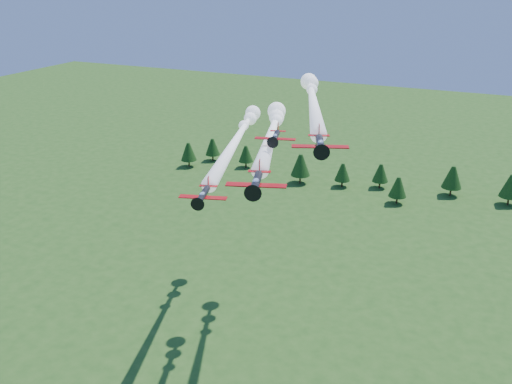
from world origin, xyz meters
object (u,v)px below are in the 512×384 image
at_px(plane_lead, 272,131).
at_px(plane_right, 313,98).
at_px(plane_slot, 275,136).
at_px(plane_left, 238,137).

xyz_separation_m(plane_lead, plane_right, (3.09, 13.03, 3.67)).
xyz_separation_m(plane_lead, plane_slot, (4.96, -10.66, 2.43)).
distance_m(plane_lead, plane_right, 13.89).
height_order(plane_left, plane_right, plane_right).
relative_size(plane_lead, plane_right, 0.86).
height_order(plane_lead, plane_slot, plane_slot).
height_order(plane_lead, plane_right, plane_right).
bearing_deg(plane_right, plane_lead, -124.14).
bearing_deg(plane_lead, plane_slot, -82.80).
relative_size(plane_lead, plane_slot, 6.24).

